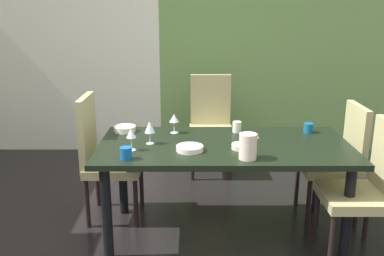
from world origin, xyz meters
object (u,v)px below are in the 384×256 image
at_px(chair_right_near, 367,185).
at_px(serving_bowl_left, 124,129).
at_px(chair_right_far, 339,157).
at_px(serving_bowl_corner, 189,148).
at_px(cup_near_window, 126,153).
at_px(serving_bowl_rear, 241,146).
at_px(wine_glass_center, 131,134).
at_px(wine_glass_near_shelf, 149,128).
at_px(pitcher_south, 248,146).
at_px(wine_glass_north, 174,119).
at_px(chair_left_far, 102,154).
at_px(cup_front, 237,127).
at_px(chair_head_far, 210,121).
at_px(cup_right, 308,128).
at_px(dining_table, 224,154).

xyz_separation_m(chair_right_near, serving_bowl_left, (-1.72, 0.60, 0.22)).
bearing_deg(chair_right_far, serving_bowl_corner, 110.32).
bearing_deg(cup_near_window, serving_bowl_rear, 15.07).
height_order(wine_glass_center, wine_glass_near_shelf, wine_glass_near_shelf).
height_order(chair_right_near, pitcher_south, chair_right_near).
distance_m(wine_glass_north, serving_bowl_rear, 0.63).
bearing_deg(wine_glass_near_shelf, chair_left_far, 144.87).
relative_size(chair_right_near, pitcher_south, 5.61).
bearing_deg(wine_glass_north, wine_glass_near_shelf, -121.18).
relative_size(wine_glass_north, cup_front, 1.76).
bearing_deg(serving_bowl_rear, serving_bowl_left, 154.21).
distance_m(chair_head_far, chair_left_far, 1.37).
bearing_deg(serving_bowl_corner, serving_bowl_rear, 6.55).
relative_size(chair_right_near, cup_right, 12.80).
distance_m(chair_left_far, serving_bowl_corner, 0.85).
bearing_deg(pitcher_south, cup_right, 47.18).
relative_size(dining_table, cup_near_window, 22.40).
height_order(wine_glass_north, serving_bowl_rear, wine_glass_north).
height_order(dining_table, wine_glass_north, wine_glass_north).
relative_size(chair_head_far, wine_glass_near_shelf, 5.93).
height_order(dining_table, wine_glass_center, wine_glass_center).
height_order(chair_right_far, wine_glass_north, chair_right_far).
bearing_deg(wine_glass_north, wine_glass_center, -123.79).
distance_m(cup_near_window, cup_front, 1.00).
relative_size(chair_right_near, wine_glass_north, 6.37).
relative_size(serving_bowl_corner, pitcher_south, 1.09).
bearing_deg(serving_bowl_corner, wine_glass_north, 106.29).
relative_size(dining_table, cup_right, 24.12).
bearing_deg(pitcher_south, dining_table, 112.13).
bearing_deg(serving_bowl_left, wine_glass_near_shelf, -53.71).
distance_m(cup_right, cup_front, 0.56).
bearing_deg(cup_right, cup_near_window, -155.80).
bearing_deg(pitcher_south, chair_left_far, 150.88).
distance_m(serving_bowl_left, cup_near_window, 0.64).
height_order(wine_glass_near_shelf, cup_front, wine_glass_near_shelf).
relative_size(dining_table, serving_bowl_left, 10.53).
distance_m(chair_right_far, cup_front, 0.86).
relative_size(cup_right, cup_near_window, 0.93).
xyz_separation_m(chair_right_far, cup_front, (-0.83, 0.00, 0.25)).
bearing_deg(cup_front, dining_table, -112.03).
bearing_deg(chair_right_near, dining_table, 73.16).
bearing_deg(chair_head_far, serving_bowl_left, 54.08).
bearing_deg(chair_head_far, wine_glass_center, 67.29).
xyz_separation_m(chair_right_far, wine_glass_center, (-1.60, -0.43, 0.32)).
bearing_deg(chair_right_far, dining_table, 106.87).
xyz_separation_m(wine_glass_center, pitcher_south, (0.78, -0.17, -0.03)).
xyz_separation_m(chair_right_near, cup_right, (-0.27, 0.57, 0.23)).
bearing_deg(serving_bowl_corner, chair_right_far, 20.32).
bearing_deg(cup_right, pitcher_south, -132.82).
height_order(chair_head_far, wine_glass_near_shelf, chair_head_far).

